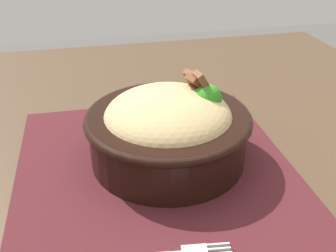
# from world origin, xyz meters

# --- Properties ---
(table) EXTENTS (1.16, 0.97, 0.72)m
(table) POSITION_xyz_m (0.00, 0.00, 0.66)
(table) COLOR #4C3826
(table) RESTS_ON ground_plane
(placemat) EXTENTS (0.46, 0.36, 0.00)m
(placemat) POSITION_xyz_m (-0.01, -0.03, 0.73)
(placemat) COLOR #47191E
(placemat) RESTS_ON table
(bowl) EXTENTS (0.22, 0.22, 0.12)m
(bowl) POSITION_xyz_m (-0.07, -0.01, 0.77)
(bowl) COLOR black
(bowl) RESTS_ON placemat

